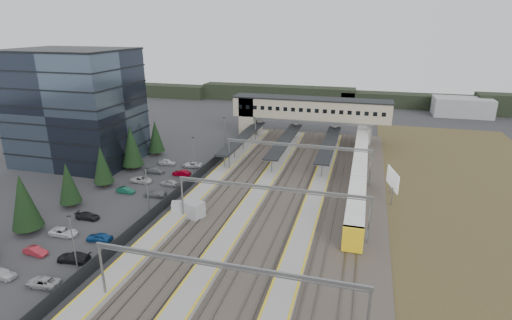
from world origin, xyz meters
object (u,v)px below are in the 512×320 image
(relay_cabin_near, at_px, (193,210))
(train, at_px, (359,168))
(office_building, at_px, (76,107))
(relay_cabin_far, at_px, (179,209))
(footbridge, at_px, (300,110))
(billboard, at_px, (393,180))

(relay_cabin_near, xyz_separation_m, train, (24.74, 25.11, 0.66))
(office_building, bearing_deg, relay_cabin_far, -29.94)
(office_building, height_order, train, office_building)
(relay_cabin_near, xyz_separation_m, footbridge, (8.44, 49.13, 6.57))
(office_building, distance_m, relay_cabin_near, 41.55)
(footbridge, height_order, billboard, footbridge)
(relay_cabin_near, xyz_separation_m, billboard, (30.44, 15.72, 2.27))
(office_building, height_order, relay_cabin_far, office_building)
(billboard, bearing_deg, office_building, 177.03)
(footbridge, relative_size, train, 0.68)
(office_building, distance_m, train, 61.15)
(footbridge, xyz_separation_m, billboard, (22.00, -33.41, -4.30))
(relay_cabin_near, relative_size, billboard, 0.63)
(office_building, xyz_separation_m, train, (60.00, 5.98, -10.17))
(billboard, bearing_deg, relay_cabin_far, -154.78)
(office_building, height_order, billboard, office_building)
(office_building, distance_m, relay_cabin_far, 39.46)
(relay_cabin_far, bearing_deg, office_building, 150.06)
(office_building, xyz_separation_m, relay_cabin_far, (32.82, -18.90, -11.09))
(footbridge, bearing_deg, relay_cabin_near, -99.75)
(relay_cabin_near, distance_m, billboard, 34.34)
(relay_cabin_far, height_order, train, train)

